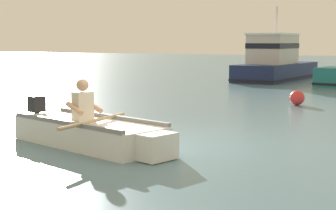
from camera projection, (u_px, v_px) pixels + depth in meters
The scene contains 4 objects.
ground_plane at pixel (164, 144), 9.71m from camera, with size 120.00×120.00×0.00m, color slate.
rowboat_with_person at pixel (91, 132), 9.54m from camera, with size 3.67×2.21×1.19m.
moored_boat_navy at pixel (275, 63), 25.41m from camera, with size 2.73×6.19×3.46m.
mooring_buoy at pixel (297, 98), 15.60m from camera, with size 0.44×0.44×0.44m, color red.
Camera 1 is at (4.41, -8.48, 1.87)m, focal length 57.37 mm.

